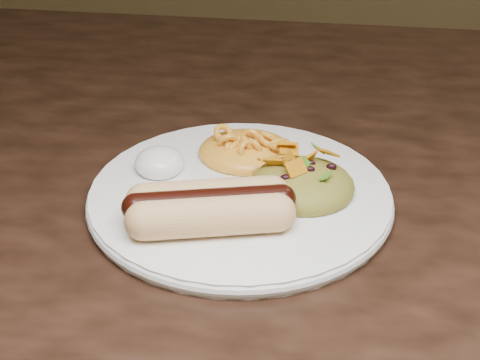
# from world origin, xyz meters

# --- Properties ---
(table) EXTENTS (1.60, 0.90, 0.75)m
(table) POSITION_xyz_m (0.00, 0.00, 0.66)
(table) COLOR black
(table) RESTS_ON floor
(plate) EXTENTS (0.32, 0.32, 0.01)m
(plate) POSITION_xyz_m (-0.10, -0.04, 0.76)
(plate) COLOR white
(plate) RESTS_ON table
(hotdog) EXTENTS (0.12, 0.09, 0.03)m
(hotdog) POSITION_xyz_m (-0.11, -0.09, 0.78)
(hotdog) COLOR #E9B286
(hotdog) RESTS_ON plate
(mac_and_cheese) EXTENTS (0.10, 0.09, 0.03)m
(mac_and_cheese) POSITION_xyz_m (-0.10, 0.02, 0.78)
(mac_and_cheese) COLOR #FFA232
(mac_and_cheese) RESTS_ON plate
(sour_cream) EXTENTS (0.04, 0.04, 0.03)m
(sour_cream) POSITION_xyz_m (-0.17, -0.02, 0.78)
(sour_cream) COLOR white
(sour_cream) RESTS_ON plate
(taco_salad) EXTENTS (0.09, 0.08, 0.04)m
(taco_salad) POSITION_xyz_m (-0.04, -0.03, 0.78)
(taco_salad) COLOR #A25523
(taco_salad) RESTS_ON plate
(fork) EXTENTS (0.07, 0.15, 0.00)m
(fork) POSITION_xyz_m (-0.16, -0.07, 0.75)
(fork) COLOR white
(fork) RESTS_ON table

